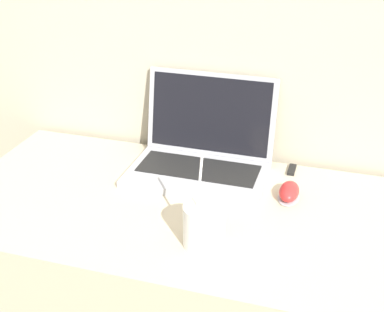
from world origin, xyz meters
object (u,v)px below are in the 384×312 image
(laptop, at_px, (202,151))
(usb_stick, at_px, (292,170))
(drink_cup, at_px, (204,225))
(computer_mouse, at_px, (289,192))

(laptop, relative_size, usb_stick, 6.29)
(drink_cup, distance_m, computer_mouse, 0.30)
(laptop, relative_size, computer_mouse, 3.96)
(laptop, xyz_separation_m, drink_cup, (0.10, -0.34, -0.01))
(computer_mouse, xyz_separation_m, usb_stick, (-0.01, 0.15, -0.01))
(laptop, distance_m, usb_stick, 0.26)
(laptop, height_order, usb_stick, laptop)
(computer_mouse, relative_size, usb_stick, 1.59)
(laptop, bearing_deg, drink_cup, -73.16)
(laptop, relative_size, drink_cup, 1.72)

